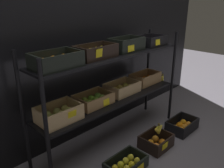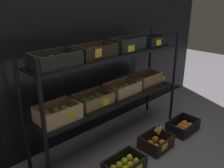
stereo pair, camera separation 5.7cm
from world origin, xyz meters
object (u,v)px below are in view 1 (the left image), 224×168
crate_ground_right_orange (182,126)px  banana_bunch_loose (158,130)px  display_rack (110,77)px  crate_ground_orange (156,142)px  crate_ground_lemon (126,165)px

crate_ground_right_orange → banana_bunch_loose: banana_bunch_loose is taller
crate_ground_right_orange → banana_bunch_loose: bearing=176.9°
display_rack → crate_ground_orange: (0.25, -0.43, -0.68)m
crate_ground_right_orange → banana_bunch_loose: 0.49m
crate_ground_orange → banana_bunch_loose: banana_bunch_loose is taller
display_rack → banana_bunch_loose: bearing=-57.2°
crate_ground_lemon → banana_bunch_loose: (0.51, 0.01, 0.15)m
display_rack → crate_ground_lemon: size_ratio=4.87×
crate_ground_lemon → crate_ground_orange: (0.48, 0.01, 0.01)m
crate_ground_right_orange → banana_bunch_loose: size_ratio=2.61×
crate_ground_right_orange → crate_ground_lemon: bearing=178.9°
crate_ground_lemon → crate_ground_orange: size_ratio=1.23×
crate_ground_lemon → crate_ground_right_orange: size_ratio=1.00×
display_rack → banana_bunch_loose: 0.74m
display_rack → crate_ground_lemon: bearing=-117.8°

